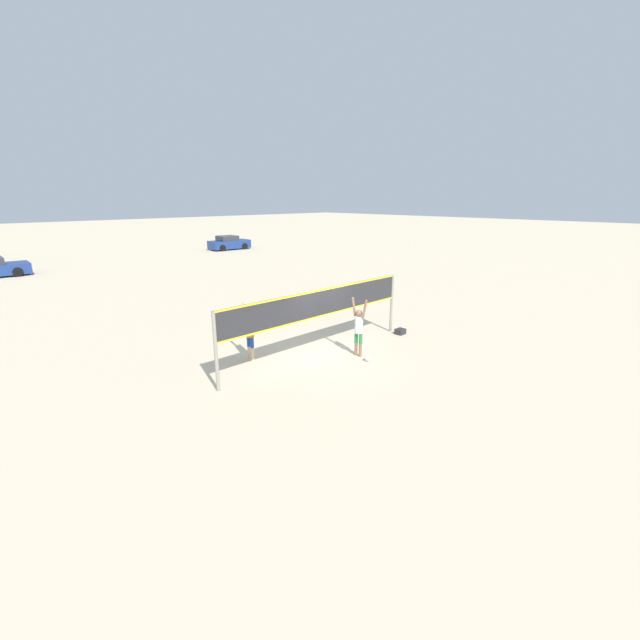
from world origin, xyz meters
name	(u,v)px	position (x,y,z in m)	size (l,w,h in m)	color
ground_plane	(320,356)	(0.00, 0.00, 0.00)	(200.00, 200.00, 0.00)	beige
volleyball_net	(320,308)	(0.00, 0.00, 1.72)	(8.19, 0.11, 2.36)	gray
player_spiker	(359,326)	(0.96, -0.92, 1.07)	(0.28, 0.69, 2.05)	#8C664C
player_blocker	(250,330)	(-1.93, 1.38, 1.05)	(0.28, 0.69, 2.01)	beige
volleyball	(368,358)	(0.79, -1.51, 0.12)	(0.23, 0.23, 0.23)	white
gear_bag	(400,331)	(4.03, -0.50, 0.11)	(0.38, 0.33, 0.22)	#2D2D33
parked_car_mid	(229,243)	(14.89, 29.04, 0.65)	(4.26, 2.21, 1.44)	navy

